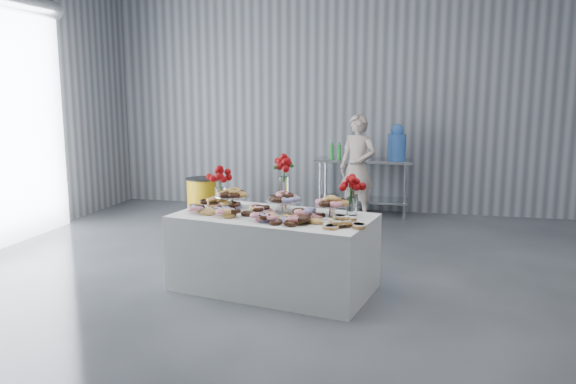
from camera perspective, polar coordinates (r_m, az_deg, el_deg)
name	(u,v)px	position (r m, az deg, el deg)	size (l,w,h in m)	color
ground	(284,308)	(5.22, -0.42, -11.66)	(9.00, 9.00, 0.00)	#34363B
room_walls	(254,8)	(5.03, -3.45, 18.15)	(8.04, 9.04, 4.02)	gray
display_table	(274,252)	(5.58, -1.46, -6.12)	(1.90, 1.00, 0.75)	white
prep_table	(363,177)	(8.94, 7.68, 1.57)	(1.50, 0.60, 0.90)	silver
donut_mounds	(272,212)	(5.43, -1.62, -2.00)	(1.80, 0.80, 0.09)	gold
cake_stand_left	(232,194)	(5.84, -5.72, -0.24)	(0.36, 0.36, 0.17)	silver
cake_stand_mid	(284,199)	(5.57, -0.36, -0.69)	(0.36, 0.36, 0.17)	silver
cake_stand_right	(332,203)	(5.39, 4.49, -1.10)	(0.36, 0.36, 0.17)	silver
danish_pile	(342,220)	(5.06, 5.47, -2.82)	(0.48, 0.48, 0.11)	silver
bouquet_left	(220,177)	(6.00, -6.94, 1.53)	(0.26, 0.26, 0.42)	white
bouquet_right	(352,185)	(5.45, 6.53, 0.67)	(0.26, 0.26, 0.42)	white
bouquet_center	(284,172)	(5.75, -0.44, 2.06)	(0.26, 0.26, 0.57)	silver
water_jug	(397,144)	(8.85, 10.99, 4.84)	(0.28, 0.28, 0.55)	#4482E9
drink_bottles	(343,151)	(8.83, 5.60, 4.22)	(0.54, 0.08, 0.27)	#268C33
person	(358,167)	(8.59, 7.08, 2.50)	(0.59, 0.39, 1.61)	#CC8C93
trash_barrel	(202,198)	(8.79, -8.73, -0.61)	(0.49, 0.49, 0.63)	#ECAD13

